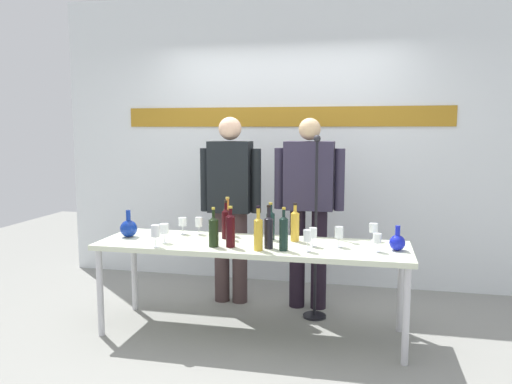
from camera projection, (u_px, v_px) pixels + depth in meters
ground_plane at (252, 333)px, 4.00m from camera, size 10.00×10.00×0.00m
back_wall at (283, 140)px, 5.24m from camera, size 4.83×0.11×3.00m
display_table at (252, 250)px, 3.92m from camera, size 2.42×0.69×0.73m
decanter_blue_left at (129, 228)px, 4.12m from camera, size 0.14×0.14×0.22m
decanter_blue_right at (397, 242)px, 3.67m from camera, size 0.12×0.12×0.18m
presenter_left at (230, 199)px, 4.63m from camera, size 0.58×0.22×1.73m
presenter_right at (309, 200)px, 4.47m from camera, size 0.62×0.22×1.71m
wine_bottle_0 at (228, 219)px, 4.21m from camera, size 0.06×0.06×0.32m
wine_bottle_1 at (226, 223)px, 4.06m from camera, size 0.07×0.07×0.31m
wine_bottle_2 at (284, 232)px, 3.66m from camera, size 0.06×0.06×0.32m
wine_bottle_3 at (269, 230)px, 3.73m from camera, size 0.07×0.07×0.33m
wine_bottle_4 at (295, 225)px, 3.97m from camera, size 0.07×0.07×0.31m
wine_bottle_5 at (271, 224)px, 4.02m from camera, size 0.07×0.07×0.30m
wine_bottle_6 at (258, 232)px, 3.66m from camera, size 0.07×0.07×0.33m
wine_bottle_7 at (230, 229)px, 3.76m from camera, size 0.07×0.07×0.31m
wine_bottle_8 at (214, 231)px, 3.78m from camera, size 0.07×0.07×0.30m
wine_glass_left_0 at (164, 229)px, 3.91m from camera, size 0.07×0.07×0.15m
wine_glass_left_1 at (199, 222)px, 4.23m from camera, size 0.06×0.06×0.15m
wine_glass_left_2 at (183, 222)px, 4.23m from camera, size 0.07×0.07×0.14m
wine_glass_left_3 at (155, 231)px, 3.77m from camera, size 0.07×0.07×0.17m
wine_glass_right_0 at (339, 233)px, 3.77m from camera, size 0.06×0.06×0.16m
wine_glass_right_1 at (374, 228)px, 3.98m from camera, size 0.07×0.07×0.14m
wine_glass_right_2 at (313, 233)px, 3.79m from camera, size 0.06×0.06×0.15m
wine_glass_right_3 at (307, 236)px, 3.63m from camera, size 0.06×0.06×0.16m
wine_glass_right_4 at (377, 239)px, 3.62m from camera, size 0.06×0.06×0.14m
microphone_stand at (315, 258)px, 4.28m from camera, size 0.20×0.20×1.57m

